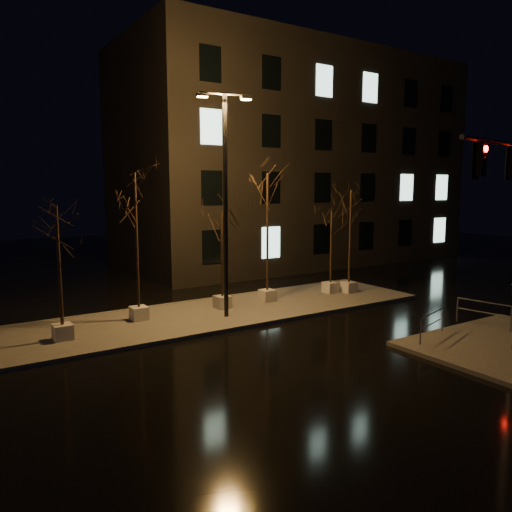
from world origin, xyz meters
TOP-DOWN VIEW (x-y plane):
  - ground at (0.00, 0.00)m, footprint 90.00×90.00m
  - median at (0.00, 6.00)m, footprint 22.00×5.00m
  - sidewalk_corner at (7.50, -3.50)m, footprint 7.00×5.00m
  - building at (14.00, 18.00)m, footprint 25.00×12.00m
  - tree_1 at (-5.54, 5.46)m, footprint 1.80×1.80m
  - tree_2 at (-2.32, 6.54)m, footprint 1.80×1.80m
  - tree_3 at (1.54, 6.46)m, footprint 1.80×1.80m
  - tree_4 at (3.98, 6.46)m, footprint 1.80×1.80m
  - tree_5 at (7.78, 6.27)m, footprint 1.80×1.80m
  - tree_6 at (8.63, 5.82)m, footprint 1.80×1.80m
  - traffic_signal_mast at (5.82, -4.14)m, footprint 5.45×1.01m
  - streetlight_main at (0.95, 5.07)m, footprint 2.27×0.75m
  - guard_rail_a at (5.71, -1.58)m, footprint 2.06×0.64m
  - guard_rail_b at (8.60, -1.71)m, footprint 0.45×2.06m

SIDE VIEW (x-z plane):
  - ground at x=0.00m, z-range 0.00..0.00m
  - median at x=0.00m, z-range 0.00..0.15m
  - sidewalk_corner at x=7.50m, z-range 0.00..0.15m
  - guard_rail_a at x=5.71m, z-range 0.29..1.22m
  - guard_rail_b at x=8.60m, z-range 0.29..1.29m
  - tree_5 at x=7.78m, z-range 1.26..5.55m
  - tree_3 at x=1.54m, z-range 1.28..5.65m
  - tree_1 at x=-5.54m, z-range 1.42..6.30m
  - tree_6 at x=8.63m, z-range 1.54..6.92m
  - traffic_signal_mast at x=5.82m, z-range 1.21..7.94m
  - tree_2 at x=-2.32m, z-range 1.73..7.85m
  - tree_4 at x=3.98m, z-range 1.75..7.96m
  - streetlight_main at x=0.95m, z-range 0.85..9.96m
  - building at x=14.00m, z-range 0.00..15.00m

